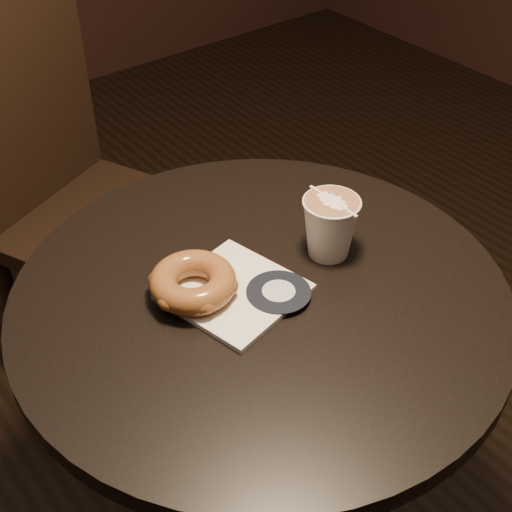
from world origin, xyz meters
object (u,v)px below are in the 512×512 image
object	(u,v)px
chair	(65,172)
latte_cup	(330,227)
pastry_bag	(235,292)
doughnut	(193,282)
cafe_table	(260,385)

from	to	relation	value
chair	latte_cup	xyz separation A→B (m)	(0.10, -0.73, 0.23)
chair	pastry_bag	xyz separation A→B (m)	(-0.06, -0.72, 0.19)
doughnut	latte_cup	xyz separation A→B (m)	(0.21, -0.04, 0.02)
chair	pastry_bag	size ratio (longest dim) A/B	6.24
doughnut	latte_cup	size ratio (longest dim) A/B	1.28
cafe_table	pastry_bag	size ratio (longest dim) A/B	4.63
cafe_table	latte_cup	xyz separation A→B (m)	(0.13, 0.00, 0.25)
latte_cup	chair	bearing A→B (deg)	97.89
pastry_bag	latte_cup	bearing A→B (deg)	-16.56
cafe_table	pastry_bag	distance (m)	0.21
chair	doughnut	distance (m)	0.73
pastry_bag	chair	bearing A→B (deg)	72.64
chair	pastry_bag	bearing A→B (deg)	-118.80
pastry_bag	doughnut	bearing A→B (deg)	135.29
cafe_table	doughnut	distance (m)	0.25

